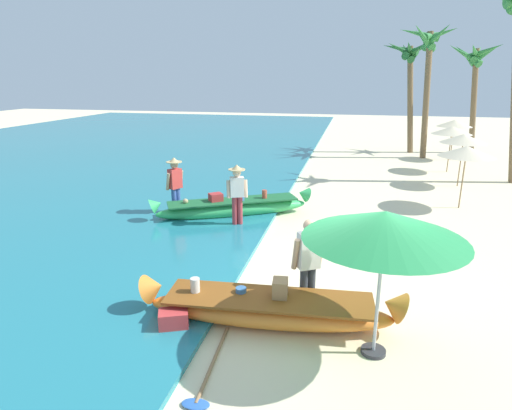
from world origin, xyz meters
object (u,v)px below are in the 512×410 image
(boat_orange_foreground, at_px, (269,309))
(palm_tree_far_behind, at_px, (410,60))
(person_tourist_customer, at_px, (308,260))
(palm_tree_tall_inland, at_px, (429,51))
(person_vendor_assistant, at_px, (175,182))
(patio_umbrella_large, at_px, (385,226))
(paddle, at_px, (208,375))
(cooler_box, at_px, (174,321))
(palm_tree_leaning_seaward, at_px, (475,65))
(person_vendor_hatted, at_px, (237,192))
(boat_green_midground, at_px, (233,208))

(boat_orange_foreground, bearing_deg, palm_tree_far_behind, 78.32)
(person_tourist_customer, height_order, palm_tree_tall_inland, palm_tree_tall_inland)
(person_tourist_customer, distance_m, person_vendor_assistant, 6.15)
(patio_umbrella_large, height_order, paddle, patio_umbrella_large)
(patio_umbrella_large, bearing_deg, person_vendor_assistant, 134.64)
(palm_tree_far_behind, distance_m, paddle, 20.28)
(patio_umbrella_large, height_order, palm_tree_far_behind, palm_tree_far_behind)
(person_tourist_customer, height_order, cooler_box, person_tourist_customer)
(palm_tree_far_behind, bearing_deg, boat_orange_foreground, -101.68)
(palm_tree_tall_inland, relative_size, palm_tree_far_behind, 1.10)
(cooler_box, bearing_deg, palm_tree_leaning_seaward, 43.71)
(person_vendor_hatted, height_order, palm_tree_tall_inland, palm_tree_tall_inland)
(person_tourist_customer, relative_size, palm_tree_leaning_seaward, 0.30)
(person_vendor_hatted, height_order, person_tourist_customer, person_vendor_hatted)
(person_tourist_customer, height_order, palm_tree_far_behind, palm_tree_far_behind)
(cooler_box, bearing_deg, boat_green_midground, 73.79)
(boat_green_midground, bearing_deg, palm_tree_far_behind, 65.50)
(person_tourist_customer, xyz_separation_m, person_vendor_assistant, (-4.28, 4.42, 0.05))
(palm_tree_leaning_seaward, distance_m, palm_tree_far_behind, 3.26)
(palm_tree_tall_inland, bearing_deg, palm_tree_leaning_seaward, 40.52)
(boat_orange_foreground, bearing_deg, palm_tree_tall_inland, 75.10)
(person_vendor_hatted, xyz_separation_m, cooler_box, (0.30, -4.95, -0.81))
(person_tourist_customer, relative_size, palm_tree_far_behind, 0.29)
(person_vendor_hatted, relative_size, palm_tree_tall_inland, 0.28)
(person_vendor_hatted, distance_m, palm_tree_leaning_seaward, 16.82)
(person_vendor_assistant, xyz_separation_m, cooler_box, (2.30, -5.56, -0.80))
(boat_green_midground, relative_size, person_vendor_hatted, 2.53)
(person_tourist_customer, bearing_deg, patio_umbrella_large, -42.82)
(palm_tree_tall_inland, distance_m, cooler_box, 18.40)
(person_vendor_hatted, xyz_separation_m, person_tourist_customer, (2.28, -3.81, -0.06))
(palm_tree_leaning_seaward, bearing_deg, boat_orange_foreground, -110.47)
(palm_tree_tall_inland, bearing_deg, cooler_box, -108.83)
(palm_tree_leaning_seaward, bearing_deg, palm_tree_far_behind, -169.35)
(patio_umbrella_large, relative_size, cooler_box, 4.86)
(boat_green_midground, bearing_deg, paddle, -77.09)
(palm_tree_tall_inland, xyz_separation_m, palm_tree_leaning_seaward, (2.56, 2.19, -0.56))
(paddle, bearing_deg, palm_tree_tall_inland, 74.64)
(person_tourist_customer, bearing_deg, paddle, -118.49)
(boat_orange_foreground, height_order, person_vendor_assistant, person_vendor_assistant)
(patio_umbrella_large, relative_size, paddle, 1.24)
(person_vendor_hatted, distance_m, palm_tree_tall_inland, 13.89)
(boat_orange_foreground, relative_size, patio_umbrella_large, 1.95)
(person_vendor_assistant, bearing_deg, person_vendor_hatted, -17.09)
(boat_green_midground, relative_size, patio_umbrella_large, 1.95)
(boat_orange_foreground, distance_m, person_vendor_assistant, 6.26)
(person_vendor_hatted, xyz_separation_m, paddle, (1.17, -5.84, -0.96))
(boat_orange_foreground, height_order, patio_umbrella_large, patio_umbrella_large)
(patio_umbrella_large, xyz_separation_m, palm_tree_leaning_seaward, (5.23, 18.86, 2.45))
(boat_orange_foreground, xyz_separation_m, person_vendor_hatted, (-1.72, 4.38, 0.72))
(palm_tree_tall_inland, bearing_deg, palm_tree_far_behind, 111.82)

